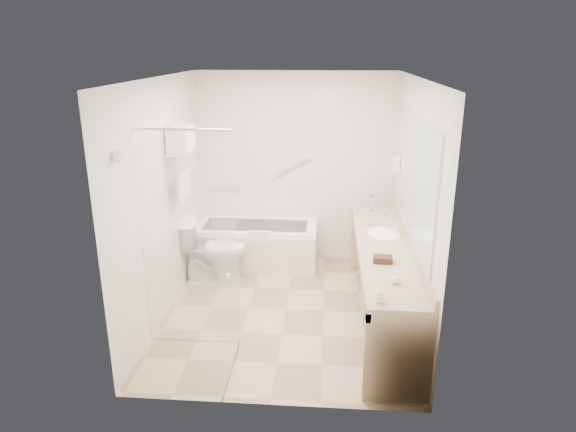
# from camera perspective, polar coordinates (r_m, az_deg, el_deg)

# --- Properties ---
(floor) EXTENTS (3.20, 3.20, 0.00)m
(floor) POSITION_cam_1_polar(r_m,az_deg,el_deg) (5.81, -0.23, -10.35)
(floor) COLOR tan
(floor) RESTS_ON ground
(ceiling) EXTENTS (2.60, 3.20, 0.10)m
(ceiling) POSITION_cam_1_polar(r_m,az_deg,el_deg) (5.10, -0.27, 15.11)
(ceiling) COLOR silver
(ceiling) RESTS_ON wall_back
(wall_back) EXTENTS (2.60, 0.10, 2.50)m
(wall_back) POSITION_cam_1_polar(r_m,az_deg,el_deg) (6.86, 0.85, 5.40)
(wall_back) COLOR beige
(wall_back) RESTS_ON ground
(wall_front) EXTENTS (2.60, 0.10, 2.50)m
(wall_front) POSITION_cam_1_polar(r_m,az_deg,el_deg) (3.82, -2.22, -5.39)
(wall_front) COLOR beige
(wall_front) RESTS_ON ground
(wall_left) EXTENTS (0.10, 3.20, 2.50)m
(wall_left) POSITION_cam_1_polar(r_m,az_deg,el_deg) (5.57, -13.70, 1.80)
(wall_left) COLOR beige
(wall_left) RESTS_ON ground
(wall_right) EXTENTS (0.10, 3.20, 2.50)m
(wall_right) POSITION_cam_1_polar(r_m,az_deg,el_deg) (5.38, 13.70, 1.19)
(wall_right) COLOR beige
(wall_right) RESTS_ON ground
(bathtub) EXTENTS (1.60, 0.73, 0.59)m
(bathtub) POSITION_cam_1_polar(r_m,az_deg,el_deg) (6.86, -3.56, -3.18)
(bathtub) COLOR white
(bathtub) RESTS_ON floor
(grab_bar_short) EXTENTS (0.40, 0.03, 0.03)m
(grab_bar_short) POSITION_cam_1_polar(r_m,az_deg,el_deg) (7.02, -6.96, 3.03)
(grab_bar_short) COLOR silver
(grab_bar_short) RESTS_ON wall_back
(grab_bar_long) EXTENTS (0.53, 0.03, 0.33)m
(grab_bar_long) POSITION_cam_1_polar(r_m,az_deg,el_deg) (6.83, 0.40, 5.33)
(grab_bar_long) COLOR silver
(grab_bar_long) RESTS_ON wall_back
(shower_enclosure) EXTENTS (0.96, 0.91, 2.11)m
(shower_enclosure) POSITION_cam_1_polar(r_m,az_deg,el_deg) (4.61, -9.05, -3.82)
(shower_enclosure) COLOR silver
(shower_enclosure) RESTS_ON floor
(towel_shelf) EXTENTS (0.24, 0.55, 0.81)m
(towel_shelf) POSITION_cam_1_polar(r_m,az_deg,el_deg) (5.75, -11.78, 7.59)
(towel_shelf) COLOR silver
(towel_shelf) RESTS_ON wall_left
(vanity_counter) EXTENTS (0.55, 2.70, 0.95)m
(vanity_counter) POSITION_cam_1_polar(r_m,az_deg,el_deg) (5.41, 10.56, -5.39)
(vanity_counter) COLOR tan
(vanity_counter) RESTS_ON floor
(sink) EXTENTS (0.40, 0.52, 0.14)m
(sink) POSITION_cam_1_polar(r_m,az_deg,el_deg) (5.71, 10.58, -2.13)
(sink) COLOR white
(sink) RESTS_ON vanity_counter
(faucet) EXTENTS (0.03, 0.03, 0.14)m
(faucet) POSITION_cam_1_polar(r_m,az_deg,el_deg) (5.69, 12.09, -1.12)
(faucet) COLOR silver
(faucet) RESTS_ON vanity_counter
(mirror) EXTENTS (0.02, 2.00, 1.20)m
(mirror) POSITION_cam_1_polar(r_m,az_deg,el_deg) (5.15, 14.09, 3.89)
(mirror) COLOR #A9AEB5
(mirror) RESTS_ON wall_right
(hairdryer_unit) EXTENTS (0.08, 0.10, 0.18)m
(hairdryer_unit) POSITION_cam_1_polar(r_m,az_deg,el_deg) (6.32, 11.96, 5.74)
(hairdryer_unit) COLOR white
(hairdryer_unit) RESTS_ON wall_right
(toilet) EXTENTS (0.85, 0.53, 0.79)m
(toilet) POSITION_cam_1_polar(r_m,az_deg,el_deg) (6.40, -8.25, -3.82)
(toilet) COLOR white
(toilet) RESTS_ON floor
(amenity_basket) EXTENTS (0.19, 0.13, 0.06)m
(amenity_basket) POSITION_cam_1_polar(r_m,az_deg,el_deg) (4.93, 10.48, -4.75)
(amenity_basket) COLOR #472619
(amenity_basket) RESTS_ON vanity_counter
(soap_bottle_a) EXTENTS (0.10, 0.15, 0.07)m
(soap_bottle_a) POSITION_cam_1_polar(r_m,az_deg,el_deg) (4.20, 10.06, -8.94)
(soap_bottle_a) COLOR white
(soap_bottle_a) RESTS_ON vanity_counter
(soap_bottle_b) EXTENTS (0.12, 0.13, 0.08)m
(soap_bottle_b) POSITION_cam_1_polar(r_m,az_deg,el_deg) (4.52, 11.82, -6.87)
(soap_bottle_b) COLOR white
(soap_bottle_b) RESTS_ON vanity_counter
(water_bottle_left) EXTENTS (0.06, 0.06, 0.18)m
(water_bottle_left) POSITION_cam_1_polar(r_m,az_deg,el_deg) (5.91, 9.20, -0.20)
(water_bottle_left) COLOR silver
(water_bottle_left) RESTS_ON vanity_counter
(water_bottle_mid) EXTENTS (0.06, 0.06, 0.19)m
(water_bottle_mid) POSITION_cam_1_polar(r_m,az_deg,el_deg) (5.76, 10.77, -0.72)
(water_bottle_mid) COLOR silver
(water_bottle_mid) RESTS_ON vanity_counter
(water_bottle_right) EXTENTS (0.06, 0.06, 0.19)m
(water_bottle_right) POSITION_cam_1_polar(r_m,az_deg,el_deg) (6.47, 9.23, 1.49)
(water_bottle_right) COLOR silver
(water_bottle_right) RESTS_ON vanity_counter
(drinking_glass_near) EXTENTS (0.08, 0.08, 0.08)m
(drinking_glass_near) POSITION_cam_1_polar(r_m,az_deg,el_deg) (6.21, 8.45, 0.35)
(drinking_glass_near) COLOR silver
(drinking_glass_near) RESTS_ON vanity_counter
(drinking_glass_far) EXTENTS (0.08, 0.08, 0.09)m
(drinking_glass_far) POSITION_cam_1_polar(r_m,az_deg,el_deg) (5.90, 9.02, -0.63)
(drinking_glass_far) COLOR silver
(drinking_glass_far) RESTS_ON vanity_counter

